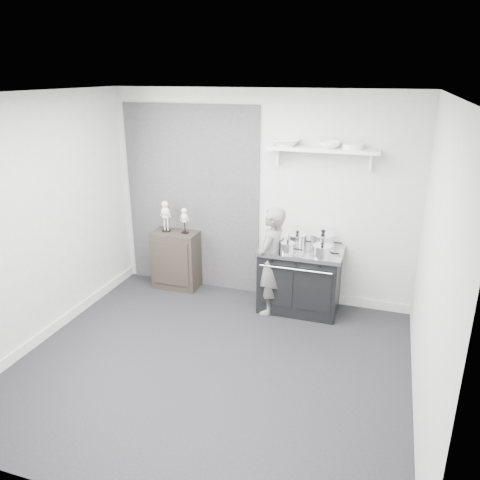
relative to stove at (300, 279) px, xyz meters
name	(u,v)px	position (x,y,z in m)	size (l,w,h in m)	color
ground	(211,363)	(-0.63, -1.48, -0.41)	(4.00, 4.00, 0.00)	black
room_shell	(204,208)	(-0.72, -1.33, 1.22)	(4.02, 3.62, 2.71)	#B3B3B0
wall_shelf	(323,150)	(0.17, 0.20, 1.59)	(1.30, 0.26, 0.24)	silver
stove	(300,279)	(0.00, 0.00, 0.00)	(1.03, 0.64, 0.82)	black
side_cabinet	(176,259)	(-1.77, 0.13, -0.01)	(0.63, 0.37, 0.82)	black
child	(271,261)	(-0.33, -0.18, 0.27)	(0.50, 0.33, 1.37)	slate
pot_front_left	(275,242)	(-0.32, -0.07, 0.49)	(0.33, 0.24, 0.20)	silver
pot_back_left	(297,240)	(-0.07, 0.10, 0.49)	(0.34, 0.25, 0.20)	silver
pot_back_right	(323,241)	(0.24, 0.13, 0.50)	(0.39, 0.31, 0.24)	silver
pot_front_right	(322,251)	(0.28, -0.19, 0.48)	(0.31, 0.22, 0.19)	silver
pot_front_center	(288,248)	(-0.13, -0.17, 0.47)	(0.27, 0.18, 0.16)	silver
skeleton_full	(166,214)	(-1.90, 0.13, 0.65)	(0.14, 0.09, 0.49)	beige
skeleton_torso	(185,219)	(-1.62, 0.13, 0.60)	(0.11, 0.07, 0.40)	beige
bowl_large	(286,143)	(-0.27, 0.19, 1.67)	(0.33, 0.33, 0.08)	white
bowl_small	(329,145)	(0.24, 0.19, 1.66)	(0.25, 0.25, 0.08)	white
plate_stack	(353,147)	(0.51, 0.19, 1.66)	(0.24, 0.24, 0.06)	white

